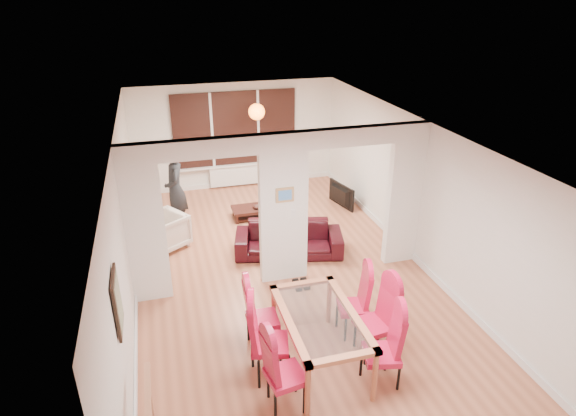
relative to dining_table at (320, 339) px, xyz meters
name	(u,v)px	position (x,y,z in m)	size (l,w,h in m)	color
floor	(284,277)	(0.10, 2.18, -0.39)	(5.00, 9.00, 0.01)	#AF6546
room_walls	(283,209)	(0.10, 2.18, 0.91)	(5.00, 9.00, 2.60)	silver
divider_wall	(283,209)	(0.10, 2.18, 0.91)	(5.00, 0.18, 2.60)	white
bay_window_blinds	(235,129)	(0.10, 6.62, 1.11)	(3.00, 0.08, 1.80)	black
radiator	(238,175)	(0.10, 6.58, -0.09)	(1.40, 0.08, 0.50)	white
pendant_light	(257,112)	(0.40, 5.48, 1.76)	(0.36, 0.36, 0.36)	orange
wall_poster	(117,302)	(-2.37, -0.22, 1.21)	(0.04, 0.52, 0.67)	gray
pillar_photo	(285,195)	(0.10, 2.09, 1.21)	(0.30, 0.03, 0.25)	#4C8CD8
dining_table	(320,339)	(0.00, 0.00, 0.00)	(0.94, 1.68, 0.79)	#AA5E3F
dining_chair_la	(286,371)	(-0.62, -0.57, 0.15)	(0.43, 0.43, 1.08)	#B31237
dining_chair_lb	(270,338)	(-0.68, -0.02, 0.19)	(0.47, 0.47, 1.17)	#B31237
dining_chair_lc	(262,315)	(-0.65, 0.54, 0.14)	(0.43, 0.43, 1.07)	#B31237
dining_chair_ra	(382,349)	(0.62, -0.54, 0.15)	(0.43, 0.43, 1.08)	#B31237
dining_chair_rb	(374,320)	(0.77, -0.01, 0.16)	(0.44, 0.44, 1.11)	#B31237
dining_chair_rc	(353,303)	(0.67, 0.48, 0.12)	(0.41, 0.41, 1.03)	#B31237
sofa	(289,239)	(0.42, 2.97, -0.10)	(2.00, 0.78, 0.59)	black
armchair	(165,231)	(-1.82, 3.83, -0.05)	(0.76, 0.74, 0.69)	beige
person	(176,189)	(-1.52, 4.57, 0.50)	(0.43, 0.65, 1.79)	black
television	(338,196)	(2.10, 4.74, -0.13)	(0.12, 0.92, 0.53)	black
coffee_table	(257,212)	(0.17, 4.68, -0.27)	(1.06, 0.53, 0.24)	black
bottle	(264,200)	(0.35, 4.71, -0.01)	(0.07, 0.07, 0.28)	#143F19
bowl	(258,207)	(0.18, 4.61, -0.12)	(0.20, 0.20, 0.05)	black
shoes	(301,285)	(0.30, 1.79, -0.34)	(0.24, 0.26, 0.10)	black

